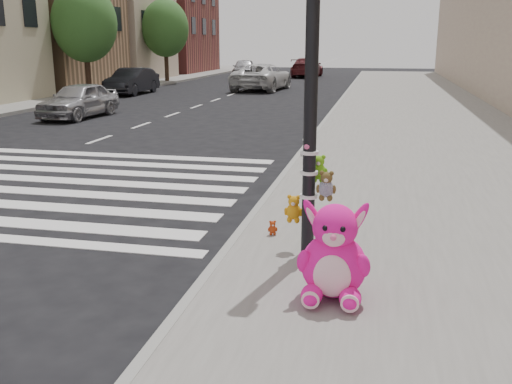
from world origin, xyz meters
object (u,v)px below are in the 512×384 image
(car_silver_far, at_px, (79,100))
(car_white_near, at_px, (262,77))
(red_teddy, at_px, (273,228))
(signal_pole, at_px, (311,120))
(car_dark_far, at_px, (132,81))
(pink_bunny, at_px, (334,258))

(car_silver_far, xyz_separation_m, car_white_near, (4.07, 13.90, 0.11))
(red_teddy, bearing_deg, signal_pole, -66.66)
(signal_pole, bearing_deg, car_dark_far, 119.09)
(car_silver_far, height_order, car_dark_far, car_dark_far)
(red_teddy, distance_m, car_silver_far, 15.42)
(pink_bunny, distance_m, car_white_near, 28.53)
(car_white_near, bearing_deg, red_teddy, 106.34)
(red_teddy, distance_m, car_dark_far, 24.74)
(red_teddy, height_order, car_white_near, car_white_near)
(signal_pole, relative_size, pink_bunny, 3.74)
(car_white_near, bearing_deg, car_silver_far, 77.96)
(car_dark_far, bearing_deg, red_teddy, -60.74)
(pink_bunny, xyz_separation_m, red_teddy, (-0.99, 1.83, -0.33))
(red_teddy, xyz_separation_m, car_white_near, (-5.54, 25.94, 0.52))
(pink_bunny, bearing_deg, car_white_near, 102.43)
(car_silver_far, distance_m, car_dark_far, 9.93)
(pink_bunny, relative_size, red_teddy, 5.16)
(car_dark_far, xyz_separation_m, car_white_near, (6.30, 4.22, 0.07))
(pink_bunny, height_order, car_white_near, car_white_near)
(signal_pole, height_order, pink_bunny, signal_pole)
(red_teddy, bearing_deg, car_white_near, 81.20)
(signal_pole, xyz_separation_m, red_teddy, (-0.57, 0.59, -1.59))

